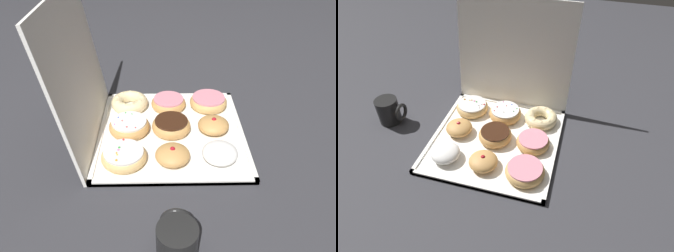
{
  "view_description": "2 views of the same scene",
  "coord_description": "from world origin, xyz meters",
  "views": [
    {
      "loc": [
        -0.76,
        0.02,
        0.58
      ],
      "look_at": [
        0.0,
        0.01,
        0.03
      ],
      "focal_mm": 34.75,
      "sensor_mm": 36.0,
      "label": 1
    },
    {
      "loc": [
        0.23,
        -0.69,
        0.72
      ],
      "look_at": [
        0.03,
        0.02,
        0.06
      ],
      "focal_mm": 32.22,
      "sensor_mm": 36.0,
      "label": 2
    }
  ],
  "objects": [
    {
      "name": "donut_box",
      "position": [
        0.0,
        0.0,
        0.01
      ],
      "size": [
        0.42,
        0.42,
        0.01
      ],
      "color": "white",
      "rests_on": "ground"
    },
    {
      "name": "cruller_donut_8",
      "position": [
        0.13,
        0.13,
        0.03
      ],
      "size": [
        0.12,
        0.12,
        0.04
      ],
      "color": "beige",
      "rests_on": "donut_box"
    },
    {
      "name": "sprinkle_donut_7",
      "position": [
        -0.0,
        0.12,
        0.03
      ],
      "size": [
        0.12,
        0.12,
        0.04
      ],
      "color": "tan",
      "rests_on": "donut_box"
    },
    {
      "name": "sprinkle_donut_6",
      "position": [
        -0.13,
        0.12,
        0.03
      ],
      "size": [
        0.12,
        0.12,
        0.04
      ],
      "color": "#E5B770",
      "rests_on": "donut_box"
    },
    {
      "name": "jelly_filled_donut_1",
      "position": [
        0.0,
        -0.12,
        0.03
      ],
      "size": [
        0.09,
        0.09,
        0.05
      ],
      "color": "tan",
      "rests_on": "donut_box"
    },
    {
      "name": "pink_frosted_donut_2",
      "position": [
        0.13,
        -0.12,
        0.03
      ],
      "size": [
        0.12,
        0.12,
        0.04
      ],
      "color": "tan",
      "rests_on": "donut_box"
    },
    {
      "name": "ground_plane",
      "position": [
        0.0,
        0.0,
        0.0
      ],
      "size": [
        3.0,
        3.0,
        0.0
      ],
      "primitive_type": "plane",
      "color": "#333338"
    },
    {
      "name": "pink_frosted_donut_5",
      "position": [
        0.13,
        0.01,
        0.03
      ],
      "size": [
        0.11,
        0.11,
        0.03
      ],
      "color": "tan",
      "rests_on": "donut_box"
    },
    {
      "name": "coffee_mug",
      "position": [
        -0.4,
        0.0,
        0.05
      ],
      "size": [
        0.1,
        0.08,
        0.09
      ],
      "color": "black",
      "rests_on": "ground"
    },
    {
      "name": "box_lid_open",
      "position": [
        0.0,
        0.24,
        0.2
      ],
      "size": [
        0.42,
        0.06,
        0.4
      ],
      "primitive_type": "cube",
      "rotation": [
        1.43,
        0.0,
        0.0
      ],
      "color": "white",
      "rests_on": "ground"
    },
    {
      "name": "powdered_filled_donut_0",
      "position": [
        -0.13,
        -0.12,
        0.03
      ],
      "size": [
        0.09,
        0.09,
        0.04
      ],
      "color": "white",
      "rests_on": "donut_box"
    },
    {
      "name": "jelly_filled_donut_3",
      "position": [
        -0.13,
        -0.0,
        0.03
      ],
      "size": [
        0.09,
        0.09,
        0.05
      ],
      "color": "tan",
      "rests_on": "donut_box"
    },
    {
      "name": "chocolate_frosted_donut_4",
      "position": [
        0.0,
        0.0,
        0.03
      ],
      "size": [
        0.11,
        0.11,
        0.04
      ],
      "color": "tan",
      "rests_on": "donut_box"
    }
  ]
}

